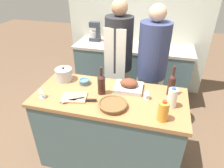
{
  "coord_description": "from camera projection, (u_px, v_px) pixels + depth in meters",
  "views": [
    {
      "loc": [
        0.45,
        -1.63,
        2.06
      ],
      "look_at": [
        0.0,
        0.11,
        0.99
      ],
      "focal_mm": 32.0,
      "sensor_mm": 36.0,
      "label": 1
    }
  ],
  "objects": [
    {
      "name": "wine_glass_left",
      "position": [
        41.0,
        90.0,
        1.98
      ],
      "size": [
        0.07,
        0.07,
        0.12
      ],
      "color": "silver",
      "rests_on": "kitchen_island"
    },
    {
      "name": "condiment_bottle_short",
      "position": [
        159.0,
        42.0,
        3.19
      ],
      "size": [
        0.06,
        0.06,
        0.18
      ],
      "color": "#B28E2D",
      "rests_on": "back_counter"
    },
    {
      "name": "roasting_pan",
      "position": [
        129.0,
        86.0,
        2.12
      ],
      "size": [
        0.3,
        0.25,
        0.12
      ],
      "color": "#BCBCC1",
      "rests_on": "kitchen_island"
    },
    {
      "name": "stand_mixer",
      "position": [
        95.0,
        33.0,
        3.42
      ],
      "size": [
        0.18,
        0.14,
        0.32
      ],
      "color": "#333842",
      "rests_on": "back_counter"
    },
    {
      "name": "milk_jug",
      "position": [
        172.0,
        98.0,
        1.84
      ],
      "size": [
        0.09,
        0.09,
        0.21
      ],
      "color": "white",
      "rests_on": "kitchen_island"
    },
    {
      "name": "wine_glass_right",
      "position": [
        147.0,
        92.0,
        1.96
      ],
      "size": [
        0.07,
        0.07,
        0.11
      ],
      "color": "silver",
      "rests_on": "kitchen_island"
    },
    {
      "name": "cutting_board",
      "position": [
        74.0,
        97.0,
        2.0
      ],
      "size": [
        0.28,
        0.24,
        0.02
      ],
      "color": "tan",
      "rests_on": "kitchen_island"
    },
    {
      "name": "wine_bottle_green",
      "position": [
        101.0,
        83.0,
        2.02
      ],
      "size": [
        0.08,
        0.08,
        0.3
      ],
      "color": "#381E19",
      "rests_on": "kitchen_island"
    },
    {
      "name": "wicker_basket",
      "position": [
        113.0,
        105.0,
        1.87
      ],
      "size": [
        0.28,
        0.28,
        0.05
      ],
      "color": "brown",
      "rests_on": "kitchen_island"
    },
    {
      "name": "back_counter",
      "position": [
        132.0,
        71.0,
        3.5
      ],
      "size": [
        1.94,
        0.6,
        0.92
      ],
      "color": "#4C666B",
      "rests_on": "ground_plane"
    },
    {
      "name": "stock_pot",
      "position": [
        64.0,
        74.0,
        2.29
      ],
      "size": [
        0.19,
        0.19,
        0.17
      ],
      "color": "#B7B7BC",
      "rests_on": "kitchen_island"
    },
    {
      "name": "wine_bottle_dark",
      "position": [
        172.0,
        84.0,
        2.0
      ],
      "size": [
        0.07,
        0.07,
        0.32
      ],
      "color": "#381E19",
      "rests_on": "kitchen_island"
    },
    {
      "name": "knife_paring",
      "position": [
        74.0,
        100.0,
        1.95
      ],
      "size": [
        0.2,
        0.15,
        0.01
      ],
      "color": "#B7B7BC",
      "rests_on": "cutting_board"
    },
    {
      "name": "person_cook_guest",
      "position": [
        152.0,
        67.0,
        2.54
      ],
      "size": [
        0.38,
        0.38,
        1.71
      ],
      "rotation": [
        0.0,
        0.0,
        -0.31
      ],
      "color": "beige",
      "rests_on": "ground_plane"
    },
    {
      "name": "condiment_bottle_tall",
      "position": [
        109.0,
        37.0,
        3.45
      ],
      "size": [
        0.05,
        0.05,
        0.15
      ],
      "color": "#B28E2D",
      "rests_on": "back_counter"
    },
    {
      "name": "knife_chef",
      "position": [
        83.0,
        100.0,
        1.95
      ],
      "size": [
        0.29,
        0.1,
        0.01
      ],
      "color": "#B7B7BC",
      "rests_on": "cutting_board"
    },
    {
      "name": "person_cook_aproned",
      "position": [
        119.0,
        60.0,
        2.7
      ],
      "size": [
        0.36,
        0.37,
        1.73
      ],
      "rotation": [
        0.0,
        0.0,
        -0.08
      ],
      "color": "beige",
      "rests_on": "ground_plane"
    },
    {
      "name": "ground_plane",
      "position": [
        110.0,
        156.0,
        2.51
      ],
      "size": [
        12.0,
        12.0,
        0.0
      ],
      "primitive_type": "plane",
      "color": "brown"
    },
    {
      "name": "condiment_bottle_extra",
      "position": [
        109.0,
        37.0,
        3.38
      ],
      "size": [
        0.06,
        0.06,
        0.2
      ],
      "color": "maroon",
      "rests_on": "back_counter"
    },
    {
      "name": "mixing_bowl",
      "position": [
        84.0,
        81.0,
        2.23
      ],
      "size": [
        0.13,
        0.13,
        0.06
      ],
      "color": "slate",
      "rests_on": "kitchen_island"
    },
    {
      "name": "back_wall",
      "position": [
        138.0,
        19.0,
        3.37
      ],
      "size": [
        2.44,
        0.1,
        2.55
      ],
      "color": "silver",
      "rests_on": "ground_plane"
    },
    {
      "name": "kitchen_island",
      "position": [
        110.0,
        129.0,
        2.28
      ],
      "size": [
        1.56,
        0.71,
        0.91
      ],
      "color": "#4C666B",
      "rests_on": "ground_plane"
    },
    {
      "name": "juice_jug",
      "position": [
        163.0,
        111.0,
        1.68
      ],
      "size": [
        0.09,
        0.09,
        0.2
      ],
      "color": "orange",
      "rests_on": "kitchen_island"
    }
  ]
}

